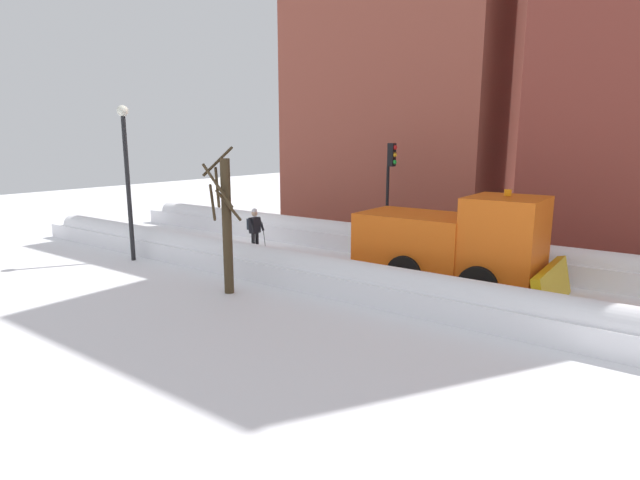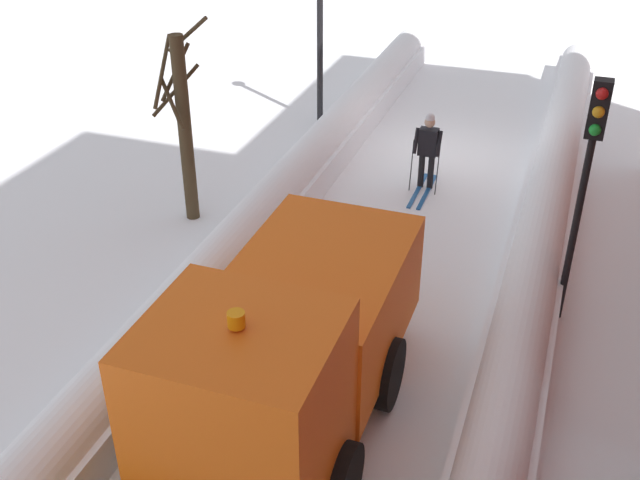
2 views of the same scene
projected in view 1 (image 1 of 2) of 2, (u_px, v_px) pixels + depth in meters
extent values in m
plane|color=white|center=(450.00, 286.00, 15.58)|extent=(80.00, 80.00, 0.00)
cube|color=white|center=(480.00, 259.00, 17.64)|extent=(1.10, 36.00, 0.68)
cylinder|color=white|center=(480.00, 250.00, 17.57)|extent=(0.90, 34.20, 0.90)
cube|color=white|center=(412.00, 298.00, 13.39)|extent=(1.10, 36.00, 0.64)
cylinder|color=white|center=(412.00, 287.00, 13.33)|extent=(0.90, 34.20, 0.90)
cube|color=brown|center=(400.00, 72.00, 23.81)|extent=(6.16, 9.91, 15.19)
cube|color=orange|center=(416.00, 239.00, 15.82)|extent=(2.30, 3.40, 1.60)
cube|color=orange|center=(505.00, 238.00, 14.20)|extent=(2.20, 2.00, 2.30)
cube|color=black|center=(542.00, 223.00, 13.54)|extent=(1.85, 0.06, 1.01)
cube|color=gold|center=(552.00, 287.00, 13.65)|extent=(3.20, 0.46, 1.13)
cylinder|color=orange|center=(508.00, 193.00, 13.95)|extent=(0.20, 0.20, 0.18)
cylinder|color=black|center=(503.00, 269.00, 15.52)|extent=(0.25, 1.10, 1.10)
cylinder|color=black|center=(478.00, 286.00, 13.69)|extent=(0.25, 1.10, 1.10)
cylinder|color=black|center=(436.00, 259.00, 16.78)|extent=(0.25, 1.10, 1.10)
cylinder|color=black|center=(404.00, 274.00, 14.96)|extent=(0.25, 1.10, 1.10)
cylinder|color=black|center=(257.00, 242.00, 20.21)|extent=(0.14, 0.14, 0.82)
cylinder|color=black|center=(253.00, 243.00, 20.03)|extent=(0.14, 0.14, 0.82)
cube|color=black|center=(255.00, 225.00, 19.98)|extent=(0.42, 0.26, 0.62)
cube|color=#262D38|center=(251.00, 224.00, 20.09)|extent=(0.32, 0.16, 0.44)
sphere|color=tan|center=(254.00, 213.00, 19.89)|extent=(0.24, 0.24, 0.24)
sphere|color=silver|center=(254.00, 211.00, 19.87)|extent=(0.22, 0.22, 0.22)
cylinder|color=black|center=(261.00, 224.00, 20.12)|extent=(0.09, 0.33, 0.56)
cylinder|color=black|center=(252.00, 226.00, 19.71)|extent=(0.09, 0.33, 0.56)
cube|color=#194C8C|center=(262.00, 253.00, 20.14)|extent=(0.09, 1.80, 0.03)
cube|color=#194C8C|center=(258.00, 254.00, 19.97)|extent=(0.09, 1.80, 0.03)
cylinder|color=#262628|center=(264.00, 238.00, 20.19)|extent=(0.02, 0.19, 1.19)
cylinder|color=#262628|center=(254.00, 240.00, 19.72)|extent=(0.02, 0.19, 1.19)
cylinder|color=black|center=(387.00, 210.00, 20.12)|extent=(0.12, 0.12, 3.43)
cube|color=black|center=(392.00, 155.00, 19.61)|extent=(0.28, 0.24, 0.90)
sphere|color=red|center=(395.00, 148.00, 19.48)|extent=(0.18, 0.18, 0.18)
sphere|color=gold|center=(395.00, 155.00, 19.54)|extent=(0.18, 0.18, 0.18)
sphere|color=green|center=(394.00, 162.00, 19.59)|extent=(0.18, 0.18, 0.18)
cylinder|color=black|center=(128.00, 190.00, 18.48)|extent=(0.16, 0.16, 5.29)
sphere|color=silver|center=(123.00, 111.00, 17.93)|extent=(0.40, 0.40, 0.40)
cylinder|color=#40321F|center=(227.00, 227.00, 14.57)|extent=(0.28, 0.28, 3.95)
cylinder|color=#40321F|center=(229.00, 205.00, 14.23)|extent=(0.66, 0.41, 0.96)
cylinder|color=#40321F|center=(212.00, 202.00, 14.35)|extent=(0.74, 0.91, 0.96)
cylinder|color=#40321F|center=(217.00, 187.00, 14.28)|extent=(0.49, 0.59, 1.12)
cylinder|color=#40321F|center=(218.00, 186.00, 14.02)|extent=(0.20, 1.06, 1.22)
cylinder|color=#40321F|center=(218.00, 161.00, 14.44)|extent=(1.02, 0.27, 0.85)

